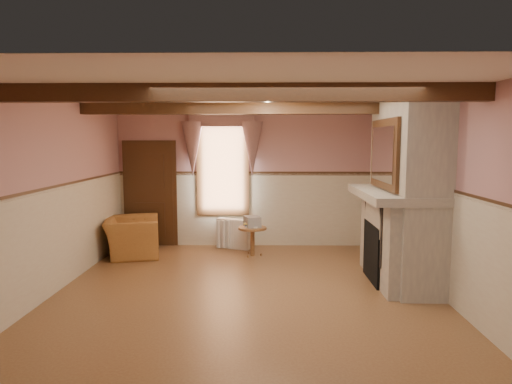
{
  "coord_description": "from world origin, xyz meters",
  "views": [
    {
      "loc": [
        0.27,
        -6.34,
        2.18
      ],
      "look_at": [
        0.13,
        0.8,
        1.36
      ],
      "focal_mm": 32.0,
      "sensor_mm": 36.0,
      "label": 1
    }
  ],
  "objects_px": {
    "bowl": "(392,187)",
    "side_table": "(253,241)",
    "armchair": "(132,237)",
    "oil_lamp": "(383,177)",
    "radiator": "(234,234)",
    "mantel_clock": "(382,179)"
  },
  "relations": [
    {
      "from": "bowl",
      "to": "radiator",
      "type": "bearing_deg",
      "value": 142.99
    },
    {
      "from": "armchair",
      "to": "bowl",
      "type": "xyz_separation_m",
      "value": [
        4.49,
        -1.36,
        1.1
      ]
    },
    {
      "from": "side_table",
      "to": "radiator",
      "type": "height_order",
      "value": "radiator"
    },
    {
      "from": "radiator",
      "to": "oil_lamp",
      "type": "distance_m",
      "value": 3.22
    },
    {
      "from": "oil_lamp",
      "to": "side_table",
      "type": "bearing_deg",
      "value": 159.75
    },
    {
      "from": "armchair",
      "to": "oil_lamp",
      "type": "distance_m",
      "value": 4.72
    },
    {
      "from": "oil_lamp",
      "to": "radiator",
      "type": "bearing_deg",
      "value": 151.68
    },
    {
      "from": "side_table",
      "to": "armchair",
      "type": "bearing_deg",
      "value": -179.47
    },
    {
      "from": "radiator",
      "to": "bowl",
      "type": "height_order",
      "value": "bowl"
    },
    {
      "from": "radiator",
      "to": "bowl",
      "type": "relative_size",
      "value": 2.12
    },
    {
      "from": "side_table",
      "to": "bowl",
      "type": "xyz_separation_m",
      "value": [
        2.21,
        -1.38,
        1.19
      ]
    },
    {
      "from": "armchair",
      "to": "radiator",
      "type": "distance_m",
      "value": 1.98
    },
    {
      "from": "bowl",
      "to": "side_table",
      "type": "bearing_deg",
      "value": 148.08
    },
    {
      "from": "side_table",
      "to": "bowl",
      "type": "distance_m",
      "value": 2.86
    },
    {
      "from": "mantel_clock",
      "to": "oil_lamp",
      "type": "distance_m",
      "value": 0.08
    },
    {
      "from": "bowl",
      "to": "mantel_clock",
      "type": "height_order",
      "value": "mantel_clock"
    },
    {
      "from": "radiator",
      "to": "mantel_clock",
      "type": "distance_m",
      "value": 3.18
    },
    {
      "from": "radiator",
      "to": "mantel_clock",
      "type": "xyz_separation_m",
      "value": [
        2.61,
        -1.33,
        1.22
      ]
    },
    {
      "from": "oil_lamp",
      "to": "armchair",
      "type": "bearing_deg",
      "value": 169.96
    },
    {
      "from": "side_table",
      "to": "oil_lamp",
      "type": "distance_m",
      "value": 2.69
    },
    {
      "from": "armchair",
      "to": "side_table",
      "type": "height_order",
      "value": "armchair"
    },
    {
      "from": "radiator",
      "to": "oil_lamp",
      "type": "bearing_deg",
      "value": -4.45
    }
  ]
}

